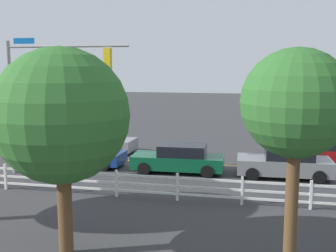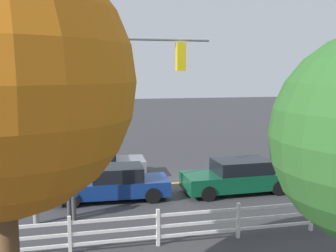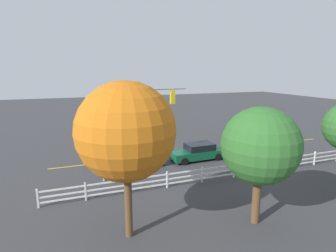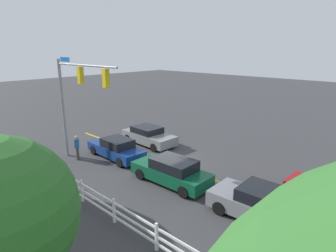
{
  "view_description": "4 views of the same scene",
  "coord_description": "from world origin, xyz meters",
  "px_view_note": "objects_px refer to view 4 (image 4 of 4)",
  "views": [
    {
      "loc": [
        -5.89,
        22.41,
        5.48
      ],
      "look_at": [
        -1.34,
        0.31,
        2.15
      ],
      "focal_mm": 43.89,
      "sensor_mm": 36.0,
      "label": 1
    },
    {
      "loc": [
        4.41,
        17.58,
        5.23
      ],
      "look_at": [
        0.37,
        -0.2,
        2.73
      ],
      "focal_mm": 41.84,
      "sensor_mm": 36.0,
      "label": 2
    },
    {
      "loc": [
        7.78,
        22.07,
        7.68
      ],
      "look_at": [
        -0.17,
        0.14,
        2.81
      ],
      "focal_mm": 28.43,
      "sensor_mm": 36.0,
      "label": 3
    },
    {
      "loc": [
        -12.11,
        12.85,
        7.33
      ],
      "look_at": [
        -0.21,
        0.07,
        2.56
      ],
      "focal_mm": 30.42,
      "sensor_mm": 36.0,
      "label": 4
    }
  ],
  "objects_px": {
    "car_4": "(116,148)",
    "car_1": "(149,136)",
    "car_0": "(262,204)",
    "pedestrian": "(77,146)",
    "car_2": "(172,171)"
  },
  "relations": [
    {
      "from": "car_2",
      "to": "pedestrian",
      "type": "distance_m",
      "value": 7.28
    },
    {
      "from": "car_0",
      "to": "car_4",
      "type": "relative_size",
      "value": 0.97
    },
    {
      "from": "car_2",
      "to": "pedestrian",
      "type": "xyz_separation_m",
      "value": [
        7.06,
        1.75,
        0.22
      ]
    },
    {
      "from": "car_4",
      "to": "pedestrian",
      "type": "height_order",
      "value": "pedestrian"
    },
    {
      "from": "car_2",
      "to": "car_4",
      "type": "xyz_separation_m",
      "value": [
        5.39,
        -0.26,
        -0.05
      ]
    },
    {
      "from": "car_1",
      "to": "pedestrian",
      "type": "relative_size",
      "value": 2.79
    },
    {
      "from": "car_2",
      "to": "car_4",
      "type": "relative_size",
      "value": 1.0
    },
    {
      "from": "car_2",
      "to": "car_0",
      "type": "bearing_deg",
      "value": 179.75
    },
    {
      "from": "car_2",
      "to": "car_1",
      "type": "bearing_deg",
      "value": -34.06
    },
    {
      "from": "car_4",
      "to": "car_1",
      "type": "bearing_deg",
      "value": -79.46
    },
    {
      "from": "car_1",
      "to": "car_4",
      "type": "bearing_deg",
      "value": -79.34
    },
    {
      "from": "car_0",
      "to": "pedestrian",
      "type": "relative_size",
      "value": 2.71
    },
    {
      "from": "car_0",
      "to": "car_1",
      "type": "relative_size",
      "value": 0.97
    },
    {
      "from": "car_1",
      "to": "car_2",
      "type": "distance_m",
      "value": 7.02
    },
    {
      "from": "car_1",
      "to": "pedestrian",
      "type": "height_order",
      "value": "pedestrian"
    }
  ]
}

